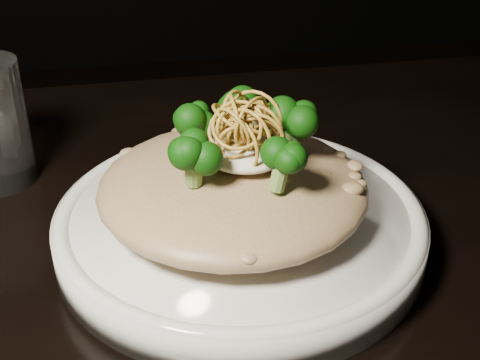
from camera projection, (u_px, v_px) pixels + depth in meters
name	position (u px, v px, depth m)	size (l,w,h in m)	color
plate	(240.00, 227.00, 0.50)	(0.27, 0.27, 0.03)	silver
risotto	(233.00, 187.00, 0.48)	(0.20, 0.20, 0.04)	brown
broccoli	(236.00, 131.00, 0.46)	(0.14, 0.14, 0.05)	black
cheese	(245.00, 151.00, 0.47)	(0.06, 0.06, 0.02)	silver
shallots	(246.00, 120.00, 0.45)	(0.05, 0.05, 0.03)	brown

